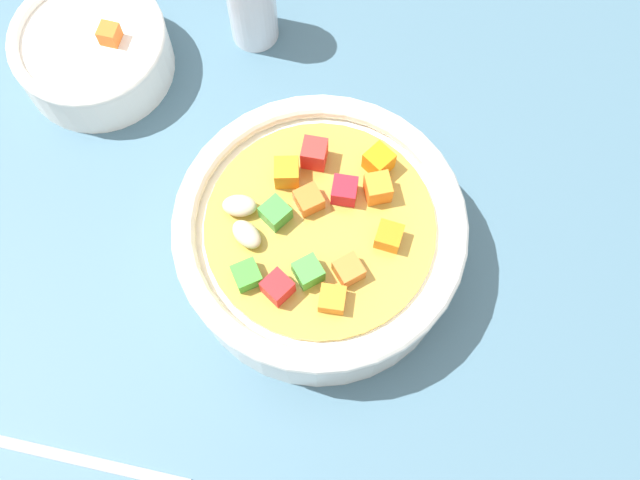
# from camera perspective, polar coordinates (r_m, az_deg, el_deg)

# --- Properties ---
(ground_plane) EXTENTS (1.40, 1.40, 0.02)m
(ground_plane) POSITION_cam_1_polar(r_m,az_deg,el_deg) (0.49, 0.00, -1.56)
(ground_plane) COLOR #42667A
(soup_bowl_main) EXTENTS (0.17, 0.17, 0.07)m
(soup_bowl_main) POSITION_cam_1_polar(r_m,az_deg,el_deg) (0.45, -0.01, 0.14)
(soup_bowl_main) COLOR white
(soup_bowl_main) RESTS_ON ground_plane
(side_bowl_small) EXTENTS (0.10, 0.10, 0.05)m
(side_bowl_small) POSITION_cam_1_polar(r_m,az_deg,el_deg) (0.55, -16.72, 13.47)
(side_bowl_small) COLOR white
(side_bowl_small) RESTS_ON ground_plane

